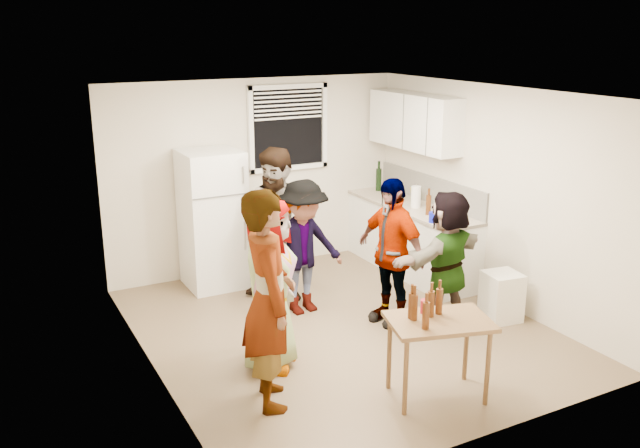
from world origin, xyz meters
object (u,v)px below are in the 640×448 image
red_cup (425,313)px  guest_grey (271,365)px  trash_bin (501,298)px  guest_orange (443,323)px  kettle (394,200)px  guest_back_left (281,298)px  guest_stripe (271,401)px  wine_bottle (378,191)px  beer_bottle_table (425,329)px  guest_back_right (304,311)px  beer_bottle_counter (428,215)px  guest_black (389,321)px  refrigerator (213,219)px  serving_table (435,396)px  blue_cup (433,222)px

red_cup → guest_grey: red_cup is taller
trash_bin → guest_orange: 0.70m
kettle → guest_orange: bearing=-110.8°
guest_back_left → guest_stripe: bearing=-75.0°
wine_bottle → beer_bottle_table: size_ratio=1.34×
guest_back_left → trash_bin: bearing=0.4°
guest_orange → red_cup: bearing=29.0°
wine_bottle → guest_back_right: bearing=-143.3°
guest_back_right → beer_bottle_counter: bearing=-4.0°
guest_black → trash_bin: bearing=53.6°
wine_bottle → guest_back_left: bearing=-154.2°
guest_black → guest_back_right: bearing=-144.5°
refrigerator → serving_table: size_ratio=1.97×
beer_bottle_table → trash_bin: bearing=29.9°
guest_stripe → beer_bottle_table: bearing=-107.4°
kettle → guest_grey: size_ratio=0.16×
wine_bottle → beer_bottle_table: bearing=-117.4°
beer_bottle_counter → guest_black: 1.56m
serving_table → guest_stripe: size_ratio=0.46×
blue_cup → red_cup: 2.28m
guest_stripe → guest_back_right: guest_back_right is taller
refrigerator → guest_black: refrigerator is taller
beer_bottle_table → guest_orange: 1.91m
wine_bottle → beer_bottle_table: 4.17m
refrigerator → guest_stripe: (-0.51, -2.85, -0.85)m
blue_cup → guest_grey: blue_cup is taller
wine_bottle → beer_bottle_counter: size_ratio=1.28×
blue_cup → beer_bottle_table: (-1.60, -2.04, -0.17)m
serving_table → red_cup: 0.75m
wine_bottle → red_cup: 3.85m
trash_bin → guest_back_right: (-1.82, 1.22, -0.25)m
guest_black → beer_bottle_counter: bearing=114.9°
refrigerator → trash_bin: (2.43, -2.49, -0.60)m
guest_stripe → guest_black: guest_stripe is taller
trash_bin → guest_back_left: 2.55m
red_cup → guest_orange: red_cup is taller
guest_grey → guest_back_left: size_ratio=0.91×
guest_stripe → guest_back_left: 2.30m
beer_bottle_counter → guest_back_right: (-1.74, -0.05, -0.90)m
wine_bottle → guest_grey: size_ratio=0.19×
beer_bottle_counter → serving_table: bearing=-124.5°
beer_bottle_counter → guest_grey: beer_bottle_counter is taller
kettle → guest_back_right: bearing=-157.6°
beer_bottle_table → guest_stripe: size_ratio=0.12×
refrigerator → serving_table: bearing=-76.9°
guest_grey → guest_stripe: 0.65m
trash_bin → guest_grey: bearing=175.2°
beer_bottle_counter → guest_orange: bearing=-116.7°
guest_back_left → guest_black: bearing=-13.7°
guest_stripe → guest_orange: size_ratio=1.27×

